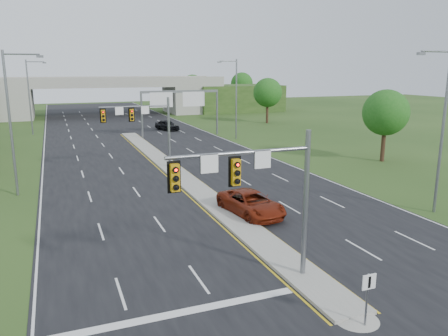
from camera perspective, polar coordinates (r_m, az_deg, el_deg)
name	(u,v)px	position (r m, az deg, el deg)	size (l,w,h in m)	color
ground	(302,276)	(21.68, 10.20, -13.74)	(240.00, 240.00, 0.00)	#254117
road	(149,151)	(53.32, -9.76, 2.21)	(24.00, 160.00, 0.02)	black
median	(175,171)	(41.86, -6.39, -0.44)	(2.00, 54.00, 0.16)	gray
median_nose	(356,318)	(18.79, 16.90, -18.22)	(2.00, 2.00, 0.16)	gray
lane_markings	(155,161)	(47.35, -8.96, 0.93)	(23.72, 160.00, 0.01)	gold
signal_mast_near	(262,185)	(18.90, 5.01, -2.24)	(6.62, 0.60, 7.00)	slate
signal_mast_far	(146,122)	(42.41, -10.20, 5.96)	(6.62, 0.60, 7.00)	slate
keep_right_sign	(368,291)	(17.76, 18.29, -15.02)	(0.60, 0.13, 2.20)	slate
sign_gantry	(179,100)	(63.82, -5.85, 8.77)	(11.58, 0.44, 6.67)	slate
overpass	(104,99)	(97.16, -15.36, 8.74)	(80.00, 14.00, 8.10)	gray
lightpole_l_mid	(12,117)	(36.69, -25.91, 6.02)	(2.85, 0.25, 11.00)	slate
lightpole_l_far	(30,94)	(71.55, -23.96, 8.88)	(2.85, 0.25, 11.00)	slate
lightpole_r_near	(441,124)	(32.15, 26.50, 5.18)	(2.85, 0.25, 11.00)	slate
lightpole_r_far	(235,95)	(61.29, 1.45, 9.48)	(2.85, 0.25, 11.00)	slate
tree_r_near	(386,113)	(48.96, 20.37, 6.78)	(4.80, 4.80, 7.60)	#382316
tree_r_mid	(268,93)	(80.27, 5.72, 9.77)	(5.20, 5.20, 8.12)	#382316
tree_back_c	(193,86)	(115.72, -4.14, 10.70)	(5.60, 5.60, 8.32)	#382316
tree_back_d	(242,84)	(120.62, 2.34, 10.96)	(6.00, 6.00, 8.85)	#382316
car_far_a	(251,203)	(29.48, 3.54, -4.61)	(2.63, 5.70, 1.58)	maroon
car_far_c	(167,125)	(71.20, -7.45, 5.58)	(1.93, 4.79, 1.63)	black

